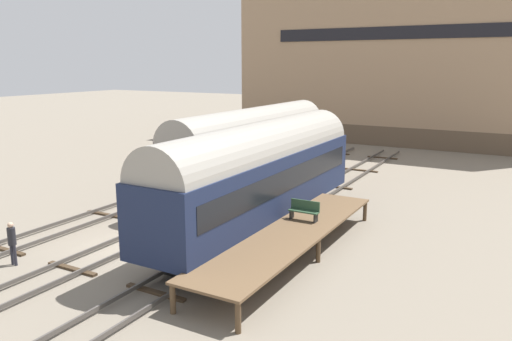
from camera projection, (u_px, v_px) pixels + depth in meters
The scene contains 10 objects.
ground_plane at pixel (125, 246), 22.58m from camera, with size 200.00×200.00×0.00m, color slate.
track_left at pixel (60, 228), 24.62m from camera, with size 2.60×60.00×0.26m.
track_middle at pixel (125, 244), 22.55m from camera, with size 2.60×60.00×0.26m.
track_right at pixel (203, 262), 20.49m from camera, with size 2.60×60.00×0.26m.
train_car_maroon at pixel (253, 144), 31.92m from camera, with size 3.05×16.21×5.38m.
train_car_navy at pixel (260, 171), 23.99m from camera, with size 3.10×15.86×5.38m.
station_platform at pixel (291, 233), 21.21m from camera, with size 2.82×13.15×1.14m.
bench at pixel (304, 210), 22.61m from camera, with size 1.40×0.40×0.91m.
person_worker at pixel (12, 239), 20.29m from camera, with size 0.32×0.32×1.84m.
warehouse_building at pixel (401, 45), 52.37m from camera, with size 32.63×11.00×19.90m.
Camera 1 is at (15.61, -15.72, 8.13)m, focal length 35.00 mm.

